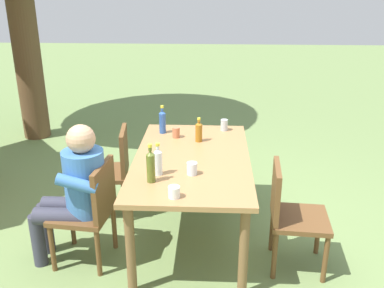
# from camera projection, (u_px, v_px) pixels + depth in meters

# --- Properties ---
(ground_plane) EXTENTS (24.00, 24.00, 0.00)m
(ground_plane) POSITION_uv_depth(u_px,v_px,m) (192.00, 236.00, 3.95)
(ground_plane) COLOR #6B844C
(dining_table) EXTENTS (1.69, 0.97, 0.78)m
(dining_table) POSITION_uv_depth(u_px,v_px,m) (192.00, 167.00, 3.70)
(dining_table) COLOR #A37547
(dining_table) RESTS_ON ground_plane
(chair_far_left) EXTENTS (0.49, 0.49, 0.87)m
(chair_far_left) POSITION_uv_depth(u_px,v_px,m) (91.00, 208.00, 3.44)
(chair_far_left) COLOR brown
(chair_far_left) RESTS_ON ground_plane
(chair_near_left) EXTENTS (0.47, 0.47, 0.87)m
(chair_near_left) POSITION_uv_depth(u_px,v_px,m) (290.00, 212.00, 3.38)
(chair_near_left) COLOR brown
(chair_near_left) RESTS_ON ground_plane
(chair_far_right) EXTENTS (0.49, 0.49, 0.87)m
(chair_far_right) POSITION_uv_depth(u_px,v_px,m) (113.00, 167.00, 4.17)
(chair_far_right) COLOR brown
(chair_far_right) RESTS_ON ground_plane
(person_in_white_shirt) EXTENTS (0.47, 0.62, 1.18)m
(person_in_white_shirt) POSITION_uv_depth(u_px,v_px,m) (76.00, 188.00, 3.40)
(person_in_white_shirt) COLOR #3D70B2
(person_in_white_shirt) RESTS_ON ground_plane
(bottle_olive) EXTENTS (0.06, 0.06, 0.30)m
(bottle_olive) POSITION_uv_depth(u_px,v_px,m) (151.00, 166.00, 3.18)
(bottle_olive) COLOR #566623
(bottle_olive) RESTS_ON dining_table
(bottle_amber) EXTENTS (0.06, 0.06, 0.23)m
(bottle_amber) POSITION_uv_depth(u_px,v_px,m) (199.00, 131.00, 3.98)
(bottle_amber) COLOR #996019
(bottle_amber) RESTS_ON dining_table
(bottle_clear) EXTENTS (0.06, 0.06, 0.26)m
(bottle_clear) POSITION_uv_depth(u_px,v_px,m) (158.00, 161.00, 3.31)
(bottle_clear) COLOR white
(bottle_clear) RESTS_ON dining_table
(bottle_blue) EXTENTS (0.06, 0.06, 0.28)m
(bottle_blue) POSITION_uv_depth(u_px,v_px,m) (162.00, 121.00, 4.19)
(bottle_blue) COLOR #2D56A3
(bottle_blue) RESTS_ON dining_table
(cup_glass) EXTENTS (0.08, 0.08, 0.10)m
(cup_glass) POSITION_uv_depth(u_px,v_px,m) (192.00, 169.00, 3.33)
(cup_glass) COLOR silver
(cup_glass) RESTS_ON dining_table
(cup_white) EXTENTS (0.08, 0.08, 0.08)m
(cup_white) POSITION_uv_depth(u_px,v_px,m) (174.00, 192.00, 2.98)
(cup_white) COLOR white
(cup_white) RESTS_ON dining_table
(cup_steel) EXTENTS (0.07, 0.07, 0.11)m
(cup_steel) POSITION_uv_depth(u_px,v_px,m) (224.00, 125.00, 4.28)
(cup_steel) COLOR #B2B7BC
(cup_steel) RESTS_ON dining_table
(cup_terracotta) EXTENTS (0.07, 0.07, 0.10)m
(cup_terracotta) POSITION_uv_depth(u_px,v_px,m) (176.00, 132.00, 4.10)
(cup_terracotta) COLOR #BC6B47
(cup_terracotta) RESTS_ON dining_table
(backpack_by_near_side) EXTENTS (0.30, 0.21, 0.48)m
(backpack_by_near_side) POSITION_uv_depth(u_px,v_px,m) (226.00, 158.00, 5.05)
(backpack_by_near_side) COLOR #47663D
(backpack_by_near_side) RESTS_ON ground_plane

